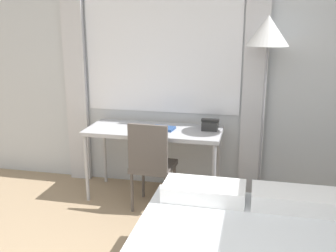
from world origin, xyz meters
name	(u,v)px	position (x,y,z in m)	size (l,w,h in m)	color
wall_back_with_window	(190,66)	(-0.05, 2.72, 1.35)	(5.03, 0.13, 2.70)	silver
desk	(154,134)	(-0.35, 2.35, 0.69)	(1.38, 0.59, 0.75)	#B2B2B7
desk_chair	(151,161)	(-0.30, 2.05, 0.50)	(0.42, 0.42, 0.90)	#59514C
standing_lamp	(267,41)	(0.73, 2.43, 1.64)	(0.39, 0.39, 1.87)	#4C4C51
telephone	(210,125)	(0.22, 2.45, 0.79)	(0.18, 0.17, 0.11)	#2D2D2D
book	(163,128)	(-0.25, 2.34, 0.76)	(0.24, 0.19, 0.02)	navy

